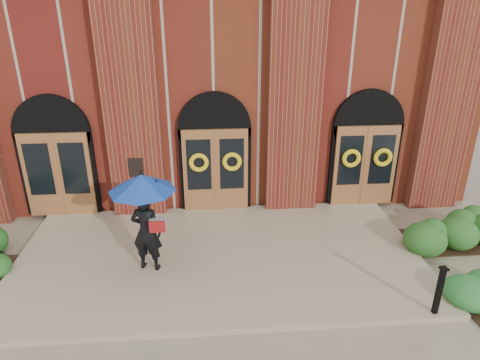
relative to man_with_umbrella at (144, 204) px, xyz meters
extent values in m
plane|color=gray|center=(1.67, 0.27, -1.83)|extent=(90.00, 90.00, 0.00)
cube|color=gray|center=(1.67, 0.42, -1.75)|extent=(10.00, 5.30, 0.15)
cube|color=#5E2514|center=(1.67, 9.17, 1.67)|extent=(16.00, 12.00, 7.00)
cube|color=black|center=(-0.58, 2.74, -0.18)|extent=(0.40, 0.05, 0.55)
cube|color=#5E2514|center=(-0.58, 3.00, 1.67)|extent=(1.50, 0.45, 7.00)
cube|color=#5E2514|center=(3.92, 3.00, 1.67)|extent=(1.50, 0.45, 7.00)
cube|color=#5E2514|center=(8.42, 3.00, 1.67)|extent=(1.50, 0.45, 7.00)
cube|color=#965531|center=(-2.83, 2.98, -0.43)|extent=(1.90, 0.10, 2.50)
cylinder|color=black|center=(-2.83, 3.12, 0.82)|extent=(2.10, 0.22, 2.10)
cube|color=#965531|center=(1.67, 2.98, -0.43)|extent=(1.90, 0.10, 2.50)
cylinder|color=black|center=(1.67, 3.12, 0.82)|extent=(2.10, 0.22, 2.10)
cube|color=#965531|center=(6.17, 2.98, -0.43)|extent=(1.90, 0.10, 2.50)
cylinder|color=black|center=(6.17, 3.12, 0.82)|extent=(2.10, 0.22, 2.10)
torus|color=yellow|center=(1.19, 2.86, -0.13)|extent=(0.57, 0.13, 0.57)
torus|color=yellow|center=(2.15, 2.86, -0.13)|extent=(0.57, 0.13, 0.57)
torus|color=yellow|center=(5.69, 2.86, -0.13)|extent=(0.57, 0.13, 0.57)
torus|color=yellow|center=(6.65, 2.86, -0.13)|extent=(0.57, 0.13, 0.57)
imported|color=black|center=(0.00, 0.00, -0.70)|extent=(0.80, 0.62, 1.95)
cone|color=navy|center=(0.00, 0.00, 0.52)|extent=(1.83, 1.83, 0.39)
cylinder|color=black|center=(0.05, -0.05, 0.01)|extent=(0.02, 0.02, 0.64)
cube|color=#A6AAAB|center=(0.28, -0.15, -0.44)|extent=(0.40, 0.26, 0.29)
cube|color=maroon|center=(0.28, -0.26, -0.44)|extent=(0.36, 0.11, 0.29)
cube|color=black|center=(5.97, -2.08, -1.15)|extent=(0.11, 0.11, 1.05)
cube|color=black|center=(5.97, -2.08, -0.61)|extent=(0.17, 0.17, 0.04)
ellipsoid|color=#24531D|center=(7.49, 0.77, -1.44)|extent=(3.00, 1.20, 0.77)
camera|label=1|loc=(1.45, -8.70, 4.25)|focal=32.00mm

